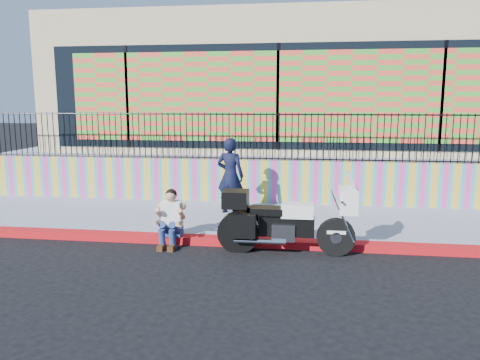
# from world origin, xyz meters

# --- Properties ---
(ground) EXTENTS (90.00, 90.00, 0.00)m
(ground) POSITION_xyz_m (0.00, 0.00, 0.00)
(ground) COLOR black
(ground) RESTS_ON ground
(red_curb) EXTENTS (16.00, 0.30, 0.15)m
(red_curb) POSITION_xyz_m (0.00, 0.00, 0.07)
(red_curb) COLOR red
(red_curb) RESTS_ON ground
(sidewalk) EXTENTS (16.00, 3.00, 0.15)m
(sidewalk) POSITION_xyz_m (0.00, 1.65, 0.07)
(sidewalk) COLOR gray
(sidewalk) RESTS_ON ground
(mural_wall) EXTENTS (16.00, 0.20, 1.10)m
(mural_wall) POSITION_xyz_m (0.00, 3.25, 0.70)
(mural_wall) COLOR #E93D99
(mural_wall) RESTS_ON sidewalk
(metal_fence) EXTENTS (15.80, 0.04, 1.20)m
(metal_fence) POSITION_xyz_m (0.00, 3.25, 1.85)
(metal_fence) COLOR black
(metal_fence) RESTS_ON mural_wall
(elevated_platform) EXTENTS (16.00, 10.00, 1.25)m
(elevated_platform) POSITION_xyz_m (0.00, 8.35, 0.62)
(elevated_platform) COLOR gray
(elevated_platform) RESTS_ON ground
(storefront_building) EXTENTS (14.00, 8.06, 4.00)m
(storefront_building) POSITION_xyz_m (0.00, 8.13, 3.25)
(storefront_building) COLOR #CBB787
(storefront_building) RESTS_ON elevated_platform
(police_motorcycle) EXTENTS (2.45, 0.81, 1.53)m
(police_motorcycle) POSITION_xyz_m (0.40, -0.35, 0.64)
(police_motorcycle) COLOR black
(police_motorcycle) RESTS_ON ground
(police_officer) EXTENTS (0.72, 0.55, 1.77)m
(police_officer) POSITION_xyz_m (-0.95, 1.98, 1.03)
(police_officer) COLOR black
(police_officer) RESTS_ON sidewalk
(seated_man) EXTENTS (0.54, 0.71, 1.06)m
(seated_man) POSITION_xyz_m (-1.77, -0.22, 0.45)
(seated_man) COLOR navy
(seated_man) RESTS_ON ground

